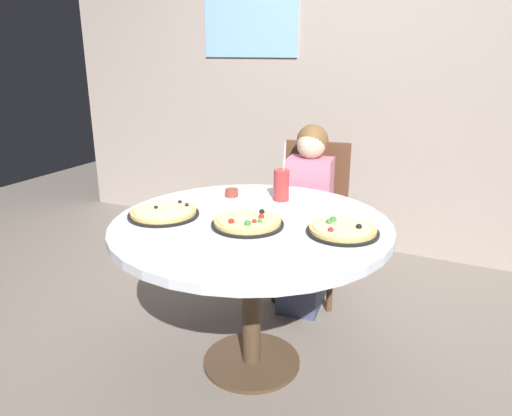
% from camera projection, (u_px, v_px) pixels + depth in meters
% --- Properties ---
extents(ground_plane, '(8.00, 8.00, 0.00)m').
position_uv_depth(ground_plane, '(252.00, 362.00, 2.40)').
color(ground_plane, slate).
extents(wall_with_window, '(5.20, 0.14, 2.90)m').
position_uv_depth(wall_with_window, '(360.00, 55.00, 3.48)').
color(wall_with_window, '#A8998E').
rests_on(wall_with_window, ground_plane).
extents(dining_table, '(1.27, 1.27, 0.75)m').
position_uv_depth(dining_table, '(251.00, 241.00, 2.20)').
color(dining_table, silver).
rests_on(dining_table, ground_plane).
extents(chair_wooden, '(0.45, 0.45, 0.95)m').
position_uv_depth(chair_wooden, '(313.00, 211.00, 3.00)').
color(chair_wooden, brown).
rests_on(chair_wooden, ground_plane).
extents(diner_child, '(0.30, 0.42, 1.08)m').
position_uv_depth(diner_child, '(306.00, 227.00, 2.85)').
color(diner_child, '#3F4766').
rests_on(diner_child, ground_plane).
extents(pizza_veggie, '(0.32, 0.32, 0.05)m').
position_uv_depth(pizza_veggie, '(248.00, 222.00, 2.11)').
color(pizza_veggie, black).
rests_on(pizza_veggie, dining_table).
extents(pizza_cheese, '(0.31, 0.31, 0.05)m').
position_uv_depth(pizza_cheese, '(342.00, 230.00, 2.02)').
color(pizza_cheese, black).
rests_on(pizza_cheese, dining_table).
extents(pizza_pepperoni, '(0.33, 0.33, 0.05)m').
position_uv_depth(pizza_pepperoni, '(164.00, 212.00, 2.24)').
color(pizza_pepperoni, black).
rests_on(pizza_pepperoni, dining_table).
extents(soda_cup, '(0.08, 0.08, 0.31)m').
position_uv_depth(soda_cup, '(281.00, 185.00, 2.45)').
color(soda_cup, '#B73333').
rests_on(soda_cup, dining_table).
extents(sauce_bowl, '(0.07, 0.07, 0.04)m').
position_uv_depth(sauce_bowl, '(232.00, 193.00, 2.53)').
color(sauce_bowl, brown).
rests_on(sauce_bowl, dining_table).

